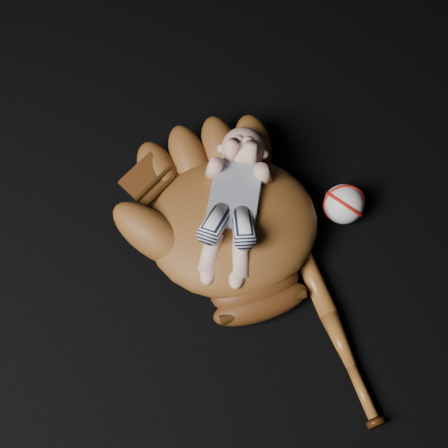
% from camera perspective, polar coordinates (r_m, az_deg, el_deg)
% --- Properties ---
extents(baseball_glove, '(0.55, 0.59, 0.15)m').
position_cam_1_polar(baseball_glove, '(1.25, 0.78, 0.35)').
color(baseball_glove, brown).
rests_on(baseball_glove, ground).
extents(newborn_baby, '(0.22, 0.36, 0.14)m').
position_cam_1_polar(newborn_baby, '(1.21, 0.82, 1.69)').
color(newborn_baby, '#E7AB94').
rests_on(newborn_baby, baseball_glove).
extents(baseball_bat, '(0.14, 0.40, 0.04)m').
position_cam_1_polar(baseball_bat, '(1.24, 9.99, -9.17)').
color(baseball_bat, brown).
rests_on(baseball_bat, ground).
extents(baseball, '(0.11, 0.11, 0.08)m').
position_cam_1_polar(baseball, '(1.33, 10.91, 1.80)').
color(baseball, white).
rests_on(baseball, ground).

